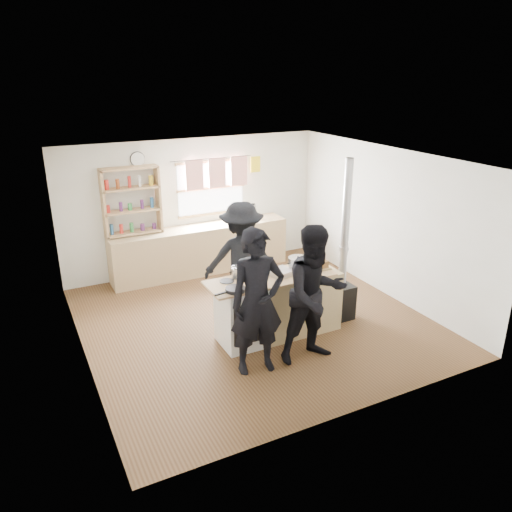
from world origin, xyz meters
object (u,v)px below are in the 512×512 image
at_px(roast_tray, 281,272).
at_px(person_near_right, 315,295).
at_px(thermos, 253,212).
at_px(cooking_island, 279,305).
at_px(stockpot_stove, 239,272).
at_px(person_far, 242,259).
at_px(skillet_greens, 235,289).
at_px(person_near_left, 257,302).
at_px(bread_board, 320,266).
at_px(stockpot_counter, 298,264).
at_px(flue_heater, 342,280).

height_order(roast_tray, person_near_right, person_near_right).
xyz_separation_m(thermos, cooking_island, (-0.97, -2.77, -0.58)).
height_order(stockpot_stove, person_far, person_far).
bearing_deg(cooking_island, roast_tray, 33.90).
distance_m(thermos, skillet_greens, 3.44).
height_order(thermos, person_near_left, person_near_left).
height_order(bread_board, person_near_left, person_near_left).
distance_m(cooking_island, person_near_left, 1.08).
bearing_deg(cooking_island, stockpot_counter, 12.05).
bearing_deg(bread_board, person_far, 130.64).
relative_size(skillet_greens, flue_heater, 0.12).
height_order(stockpot_counter, bread_board, stockpot_counter).
distance_m(bread_board, person_near_right, 0.92).
bearing_deg(person_near_left, person_near_right, 0.07).
relative_size(skillet_greens, person_far, 0.17).
height_order(thermos, flue_heater, flue_heater).
xyz_separation_m(person_near_left, person_far, (0.53, 1.57, -0.05)).
height_order(thermos, skillet_greens, thermos).
bearing_deg(stockpot_stove, person_far, 62.15).
bearing_deg(cooking_island, person_far, 100.17).
distance_m(cooking_island, person_far, 1.02).
bearing_deg(bread_board, person_near_right, -127.62).
bearing_deg(person_near_right, flue_heater, 39.48).
distance_m(thermos, flue_heater, 2.78).
xyz_separation_m(stockpot_stove, stockpot_counter, (0.88, -0.13, 0.01)).
bearing_deg(person_far, stockpot_counter, 144.66).
bearing_deg(thermos, stockpot_counter, -103.02).
bearing_deg(roast_tray, cooking_island, -146.10).
distance_m(person_near_right, person_far, 1.70).
xyz_separation_m(cooking_island, stockpot_stove, (-0.54, 0.20, 0.55)).
height_order(flue_heater, person_near_left, flue_heater).
relative_size(roast_tray, person_near_left, 0.19).
bearing_deg(flue_heater, bread_board, -171.19).
bearing_deg(stockpot_stove, cooking_island, -20.38).
bearing_deg(person_near_right, bread_board, 53.82).
distance_m(roast_tray, person_far, 0.91).
bearing_deg(flue_heater, skillet_greens, -173.37).
height_order(cooking_island, person_far, person_far).
relative_size(cooking_island, person_far, 1.09).
relative_size(flue_heater, person_far, 1.38).
height_order(cooking_island, flue_heater, flue_heater).
height_order(cooking_island, person_near_right, person_near_right).
height_order(thermos, roast_tray, thermos).
relative_size(stockpot_stove, bread_board, 0.78).
xyz_separation_m(stockpot_stove, bread_board, (1.19, -0.25, -0.03)).
bearing_deg(skillet_greens, person_near_left, -80.09).
bearing_deg(thermos, person_near_right, -103.83).
bearing_deg(stockpot_stove, flue_heater, -6.08).
bearing_deg(person_near_left, skillet_greens, 107.65).
distance_m(stockpot_stove, person_near_right, 1.16).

